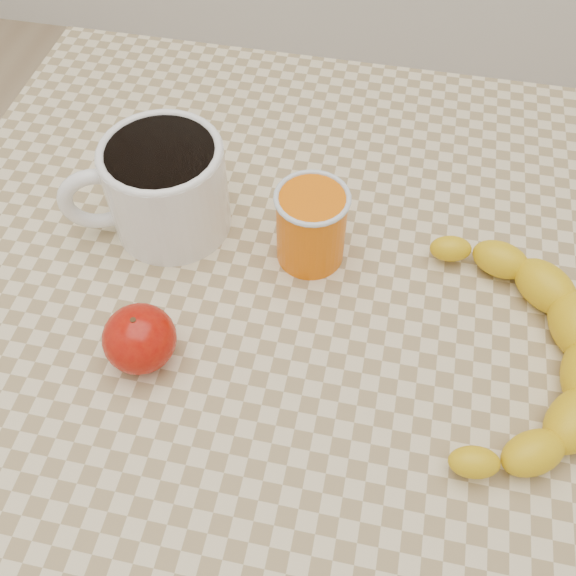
% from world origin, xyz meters
% --- Properties ---
extents(ground, '(3.00, 3.00, 0.00)m').
position_xyz_m(ground, '(0.00, 0.00, 0.00)').
color(ground, tan).
rests_on(ground, ground).
extents(table, '(0.80, 0.80, 0.75)m').
position_xyz_m(table, '(0.00, 0.00, 0.66)').
color(table, beige).
rests_on(table, ground).
extents(coffee_mug, '(0.18, 0.16, 0.10)m').
position_xyz_m(coffee_mug, '(-0.14, 0.07, 0.81)').
color(coffee_mug, white).
rests_on(coffee_mug, table).
extents(orange_juice_glass, '(0.07, 0.07, 0.09)m').
position_xyz_m(orange_juice_glass, '(0.01, 0.06, 0.79)').
color(orange_juice_glass, orange).
rests_on(orange_juice_glass, table).
extents(apple, '(0.07, 0.07, 0.06)m').
position_xyz_m(apple, '(-0.12, -0.09, 0.78)').
color(apple, '#930904').
rests_on(apple, table).
extents(banana, '(0.23, 0.31, 0.05)m').
position_xyz_m(banana, '(0.21, -0.03, 0.77)').
color(banana, yellow).
rests_on(banana, table).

